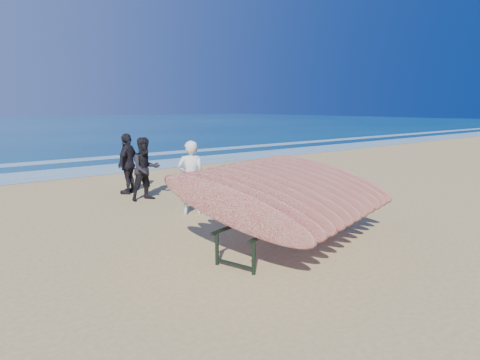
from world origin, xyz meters
The scene contains 7 objects.
ground centered at (0.00, 0.00, 0.00)m, with size 120.00×120.00×0.00m, color tan.
foam_near centered at (0.00, 10.00, 0.01)m, with size 160.00×160.00×0.00m, color white.
foam_far centered at (0.00, 13.50, 0.01)m, with size 160.00×160.00×0.00m, color white.
surfboard_rack centered at (0.07, -0.36, 0.91)m, with size 3.77×3.46×1.47m.
person_white centered at (-0.09, 2.35, 0.80)m, with size 0.58×0.38×1.60m, color silver.
person_dark_a centered at (-0.19, 4.27, 0.78)m, with size 0.76×0.59×1.56m, color black.
person_dark_b centered at (-0.17, 5.31, 0.81)m, with size 0.95×0.39×1.61m, color black.
Camera 1 is at (-4.99, -5.31, 2.32)m, focal length 32.00 mm.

